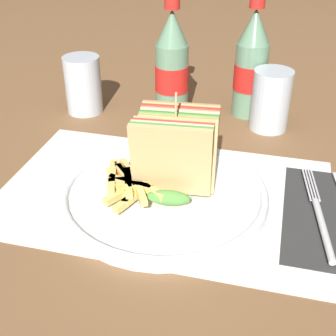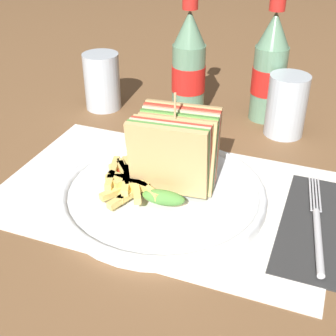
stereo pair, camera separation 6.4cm
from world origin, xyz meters
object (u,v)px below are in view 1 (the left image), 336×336
at_px(club_sandwich, 175,154).
at_px(glass_far, 83,85).
at_px(plate_main, 164,194).
at_px(glass_near, 270,104).
at_px(fork, 320,219).
at_px(coke_bottle_far, 251,66).
at_px(coke_bottle_near, 172,67).

height_order(club_sandwich, glass_far, club_sandwich).
height_order(plate_main, glass_near, glass_near).
distance_m(club_sandwich, glass_near, 0.27).
relative_size(glass_near, glass_far, 1.00).
relative_size(club_sandwich, glass_far, 1.31).
relative_size(plate_main, fork, 1.41).
height_order(club_sandwich, coke_bottle_far, coke_bottle_far).
bearing_deg(plate_main, club_sandwich, 45.38).
relative_size(fork, glass_near, 1.90).
height_order(plate_main, coke_bottle_near, coke_bottle_near).
xyz_separation_m(plate_main, glass_far, (-0.22, 0.24, 0.04)).
relative_size(fork, coke_bottle_near, 0.93).
relative_size(coke_bottle_near, coke_bottle_far, 1.00).
height_order(coke_bottle_far, glass_far, coke_bottle_far).
bearing_deg(glass_near, glass_far, -177.57).
bearing_deg(glass_near, club_sandwich, -113.93).
relative_size(coke_bottle_far, glass_far, 2.04).
bearing_deg(fork, coke_bottle_far, 103.77).
relative_size(plate_main, coke_bottle_near, 1.32).
relative_size(club_sandwich, coke_bottle_near, 0.64).
distance_m(plate_main, glass_far, 0.33).
bearing_deg(coke_bottle_near, plate_main, -78.14).
height_order(fork, coke_bottle_far, coke_bottle_far).
height_order(club_sandwich, coke_bottle_near, coke_bottle_near).
height_order(coke_bottle_far, glass_near, coke_bottle_far).
xyz_separation_m(coke_bottle_near, coke_bottle_far, (0.14, 0.04, 0.00)).
distance_m(club_sandwich, coke_bottle_far, 0.30).
height_order(glass_near, glass_far, same).
bearing_deg(coke_bottle_near, glass_far, -171.89).
relative_size(coke_bottle_far, glass_near, 2.04).
distance_m(club_sandwich, glass_far, 0.33).
xyz_separation_m(plate_main, coke_bottle_near, (-0.06, 0.27, 0.08)).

